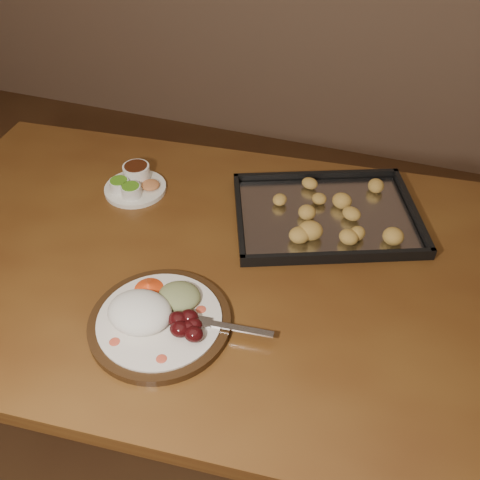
% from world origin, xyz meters
% --- Properties ---
extents(dining_table, '(1.57, 1.03, 0.75)m').
position_xyz_m(dining_table, '(0.20, 0.25, 0.65)').
color(dining_table, brown).
rests_on(dining_table, ground).
extents(dinner_plate, '(0.36, 0.28, 0.06)m').
position_xyz_m(dinner_plate, '(0.16, 0.05, 0.77)').
color(dinner_plate, black).
rests_on(dinner_plate, dining_table).
extents(condiment_saucer, '(0.16, 0.16, 0.05)m').
position_xyz_m(condiment_saucer, '(-0.09, 0.43, 0.77)').
color(condiment_saucer, white).
rests_on(condiment_saucer, dining_table).
extents(baking_tray, '(0.52, 0.46, 0.05)m').
position_xyz_m(baking_tray, '(0.41, 0.48, 0.76)').
color(baking_tray, black).
rests_on(baking_tray, dining_table).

